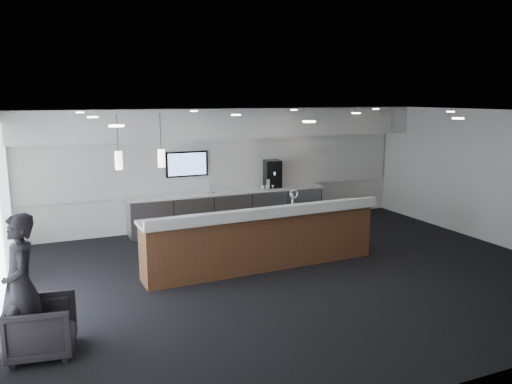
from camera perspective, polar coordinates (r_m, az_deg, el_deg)
name	(u,v)px	position (r m, az deg, el deg)	size (l,w,h in m)	color
ground	(297,273)	(9.54, 4.67, -9.25)	(10.00, 10.00, 0.00)	black
ceiling	(299,112)	(8.96, 4.96, 9.07)	(10.00, 8.00, 0.02)	black
back_wall	(224,167)	(12.75, -3.67, 2.83)	(10.00, 0.02, 3.00)	silver
right_wall	(498,178)	(12.28, 25.89, 1.45)	(0.02, 8.00, 3.00)	silver
soffit_bulkhead	(230,123)	(12.22, -3.01, 7.91)	(10.00, 0.90, 0.70)	silver
alcove_panel	(224,164)	(12.71, -3.63, 3.26)	(9.80, 0.06, 1.40)	silver
back_credenza	(229,209)	(12.60, -3.06, -1.99)	(5.06, 0.66, 0.95)	gray
wall_tv	(187,164)	(12.35, -7.91, 3.19)	(1.05, 0.08, 0.62)	black
pendant_left	(156,156)	(8.95, -11.34, 4.08)	(0.12, 0.12, 0.30)	beige
pendant_right	(115,158)	(8.83, -15.79, 3.79)	(0.12, 0.12, 0.30)	beige
ceiling_can_lights	(299,114)	(8.97, 4.96, 8.88)	(7.00, 5.00, 0.02)	white
service_counter	(263,239)	(9.67, 0.76, -5.34)	(4.75, 0.96, 1.49)	#552C1C
coffee_machine	(272,174)	(12.97, 1.88, 2.10)	(0.47, 0.57, 0.71)	black
info_sign_left	(212,188)	(12.23, -5.07, 0.41)	(0.17, 0.02, 0.24)	silver
info_sign_right	(270,184)	(12.77, 1.59, 0.93)	(0.19, 0.02, 0.25)	silver
armchair	(42,327)	(7.16, -23.23, -14.04)	(0.78, 0.80, 0.73)	black
lounge_guest	(21,286)	(7.02, -25.23, -9.72)	(0.68, 0.45, 1.86)	black
cup_0	(282,186)	(12.95, 3.01, 0.71)	(0.10, 0.10, 0.10)	white
cup_1	(277,186)	(12.89, 2.45, 0.67)	(0.10, 0.10, 0.10)	white
cup_2	(272,187)	(12.83, 1.88, 0.62)	(0.10, 0.10, 0.10)	white
cup_3	(267,187)	(12.77, 1.32, 0.58)	(0.10, 0.10, 0.10)	white
cup_4	(262,187)	(12.71, 0.74, 0.54)	(0.10, 0.10, 0.10)	white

